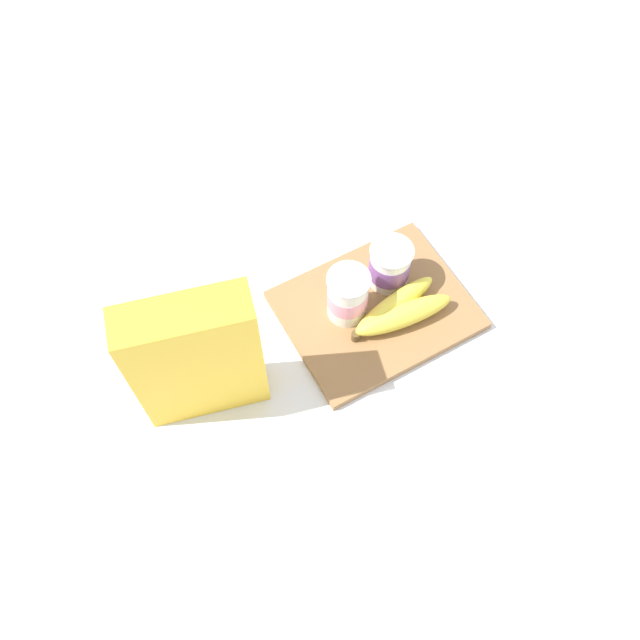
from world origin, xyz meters
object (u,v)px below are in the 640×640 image
object	(u,v)px
yogurt_cup_back	(390,265)
cutting_board	(376,310)
banana_bunch	(399,311)
yogurt_cup_front	(348,296)
cereal_box	(197,360)

from	to	relation	value
yogurt_cup_back	cutting_board	bearing A→B (deg)	-140.06
yogurt_cup_back	banana_bunch	distance (m)	0.08
yogurt_cup_back	banana_bunch	bearing A→B (deg)	-108.81
cutting_board	yogurt_cup_front	size ratio (longest dim) A/B	3.04
cutting_board	yogurt_cup_back	size ratio (longest dim) A/B	3.59
yogurt_cup_front	yogurt_cup_back	distance (m)	0.09
cutting_board	cereal_box	world-z (taller)	cereal_box
cereal_box	yogurt_cup_back	size ratio (longest dim) A/B	3.11
cereal_box	yogurt_cup_front	xyz separation A→B (m)	(0.25, 0.02, -0.06)
yogurt_cup_back	cereal_box	bearing A→B (deg)	-173.36
yogurt_cup_front	yogurt_cup_back	bearing A→B (deg)	12.61
cereal_box	yogurt_cup_front	distance (m)	0.26
yogurt_cup_front	yogurt_cup_back	world-z (taller)	yogurt_cup_front
cutting_board	yogurt_cup_back	world-z (taller)	yogurt_cup_back
cereal_box	yogurt_cup_back	bearing A→B (deg)	-158.74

